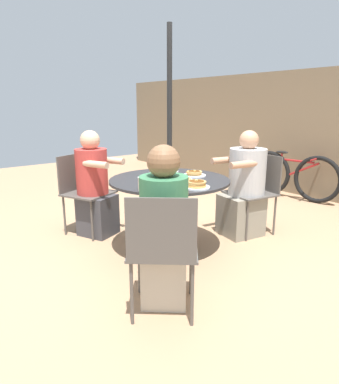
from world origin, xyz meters
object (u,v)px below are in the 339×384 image
object	(u,v)px
patio_chair_north	(82,188)
coffee_cup	(143,184)
diner_north	(95,188)
patio_chair_east	(163,246)
pancake_plate_c	(167,171)
pancake_plate_b	(196,185)
diner_east	(164,233)
diner_south	(244,189)
pancake_plate_e	(194,174)
patio_table	(169,191)
drinking_glass_a	(156,173)
patio_chair_south	(257,188)
syrup_bottle	(166,171)
pancake_plate_a	(163,184)
pancake_plate_d	(183,180)
bicycle	(292,175)

from	to	relation	value
patio_chair_north	coffee_cup	distance (m)	1.29
diner_north	coffee_cup	distance (m)	1.13
patio_chair_east	pancake_plate_c	size ratio (longest dim) A/B	3.76
patio_chair_east	coffee_cup	size ratio (longest dim) A/B	7.55
pancake_plate_b	patio_chair_north	bearing A→B (deg)	-165.93
diner_east	diner_south	distance (m)	1.63
pancake_plate_b	pancake_plate_e	xyz separation A→B (m)	(-0.38, 0.33, -0.01)
patio_table	patio_chair_north	bearing A→B (deg)	-157.62
pancake_plate_b	coffee_cup	world-z (taller)	coffee_cup
pancake_plate_c	drinking_glass_a	world-z (taller)	drinking_glass_a
diner_south	patio_chair_east	bearing A→B (deg)	122.57
patio_table	pancake_plate_b	distance (m)	0.46
patio_chair_east	pancake_plate_c	bearing A→B (deg)	91.44
pancake_plate_b	pancake_plate_e	distance (m)	0.50
diner_east	patio_chair_south	world-z (taller)	diner_east
patio_table	patio_chair_north	xyz separation A→B (m)	(-1.03, -0.42, -0.09)
diner_north	diner_south	bearing A→B (deg)	118.20
drinking_glass_a	pancake_plate_c	bearing A→B (deg)	125.37
pancake_plate_e	syrup_bottle	bearing A→B (deg)	-125.13
pancake_plate_a	drinking_glass_a	world-z (taller)	drinking_glass_a
patio_chair_east	pancake_plate_b	xyz separation A→B (m)	(-0.40, 0.68, 0.24)
patio_chair_south	pancake_plate_d	xyz separation A→B (m)	(-0.04, -1.08, 0.23)
pancake_plate_d	coffee_cup	world-z (taller)	coffee_cup
syrup_bottle	pancake_plate_a	bearing A→B (deg)	-41.94
patio_chair_north	diner_east	distance (m)	1.74
diner_east	pancake_plate_c	bearing A→B (deg)	91.64
patio_chair_north	coffee_cup	world-z (taller)	patio_chair_north
pancake_plate_b	pancake_plate_d	distance (m)	0.26
pancake_plate_c	bicycle	size ratio (longest dim) A/B	0.16
patio_table	drinking_glass_a	world-z (taller)	drinking_glass_a
diner_east	pancake_plate_a	distance (m)	0.66
diner_east	drinking_glass_a	size ratio (longest dim) A/B	9.40
diner_east	coffee_cup	world-z (taller)	diner_east
patio_table	patio_chair_south	distance (m)	1.12
diner_north	patio_chair_east	size ratio (longest dim) A/B	1.32
diner_north	diner_east	xyz separation A→B (m)	(1.57, -0.27, 0.01)
pancake_plate_b	pancake_plate_d	xyz separation A→B (m)	(-0.25, 0.07, -0.01)
patio_chair_east	pancake_plate_d	xyz separation A→B (m)	(-0.66, 0.75, 0.23)
diner_east	pancake_plate_b	world-z (taller)	diner_east
pancake_plate_e	patio_chair_south	bearing A→B (deg)	78.85
patio_chair_east	diner_east	bearing A→B (deg)	90.00
pancake_plate_a	bicycle	world-z (taller)	pancake_plate_a
patio_table	patio_chair_south	xyz separation A→B (m)	(0.21, 1.09, -0.09)
syrup_bottle	diner_south	bearing A→B (deg)	71.66
pancake_plate_e	diner_east	bearing A→B (deg)	-54.23
coffee_cup	diner_east	bearing A→B (deg)	-18.33
pancake_plate_c	pancake_plate_e	size ratio (longest dim) A/B	1.00
diner_east	bicycle	world-z (taller)	diner_east
pancake_plate_d	drinking_glass_a	bearing A→B (deg)	-148.08
diner_east	bicycle	size ratio (longest dim) A/B	0.79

